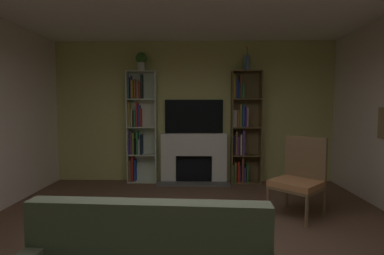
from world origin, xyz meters
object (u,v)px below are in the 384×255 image
Objects in this scene: fireplace at (194,157)px; vase_with_flowers at (247,62)px; tv at (194,116)px; armchair at (300,176)px; bookshelf_left at (139,127)px; bookshelf_right at (242,130)px; coffee_table at (157,243)px; potted_plant at (141,60)px.

vase_with_flowers reaches higher than fireplace.
armchair is (1.54, -1.92, -0.79)m from tv.
bookshelf_left reaches higher than armchair.
bookshelf_right is 3.82m from coffee_table.
vase_with_flowers is (2.19, -0.05, 1.31)m from bookshelf_left.
bookshelf_left is at bearing 179.61° from bookshelf_right.
fireplace is 2.19m from vase_with_flowers.
bookshelf_left is at bearing 178.61° from vase_with_flowers.
armchair is at bearing -34.74° from potted_plant.
bookshelf_right is 3.01× the size of coffee_table.
coffee_table is (-1.34, -3.49, -2.09)m from vase_with_flowers.
tv is 0.52× the size of bookshelf_right.
coffee_table is at bearing -110.98° from vase_with_flowers.
vase_with_flowers reaches higher than coffee_table.
tv reaches higher than coffee_table.
bookshelf_left is 2.55m from vase_with_flowers.
bookshelf_right is at bearing 1.05° from potted_plant.
potted_plant is 0.33× the size of armchair.
fireplace is at bearing 129.86° from armchair.
tv reaches higher than fireplace.
bookshelf_left is at bearing 145.22° from armchair.
vase_with_flowers is at bearing -28.90° from bookshelf_right.
armchair is (1.54, -1.84, 0.04)m from fireplace.
bookshelf_right is 2.48m from potted_plant.
potted_plant is at bearing 102.58° from coffee_table.
bookshelf_right reaches higher than tv.
potted_plant is at bearing -177.66° from fireplace.
bookshelf_left is at bearing -176.54° from tv.
bookshelf_left is 2.12m from bookshelf_right.
armchair is (2.60, -1.80, -1.93)m from potted_plant.
vase_with_flowers is (2.12, -0.00, -0.04)m from potted_plant.
tv is 2.59m from armchair.
armchair reaches higher than coffee_table.
armchair is (2.67, -1.85, -0.57)m from bookshelf_left.
tv is at bearing 128.72° from armchair.
bookshelf_right reaches higher than coffee_table.
bookshelf_right is 4.60× the size of vase_with_flowers.
coffee_table is at bearing -137.18° from armchair.
potted_plant is at bearing -36.11° from bookshelf_left.
bookshelf_left is 2.03× the size of armchair.
tv is 0.52× the size of bookshelf_left.
vase_with_flowers reaches higher than bookshelf_left.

